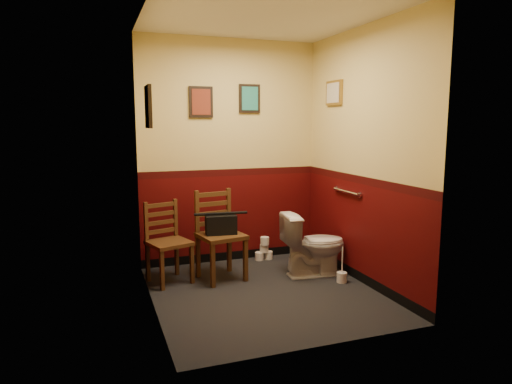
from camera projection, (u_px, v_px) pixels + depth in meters
floor at (264, 293)px, 4.63m from camera, size 2.20×2.40×0.00m
ceiling at (265, 15)px, 4.23m from camera, size 2.20×2.40×0.00m
wall_back at (230, 153)px, 5.55m from camera, size 2.20×0.00×2.70m
wall_front at (323, 172)px, 3.31m from camera, size 2.20×0.00×2.70m
wall_left at (149, 163)px, 4.06m from camera, size 0.00×2.40×2.70m
wall_right at (362, 157)px, 4.80m from camera, size 0.00×2.40×2.70m
grab_bar at (346, 192)px, 5.08m from camera, size 0.05×0.56×0.06m
framed_print_back_a at (201, 102)px, 5.32m from camera, size 0.28×0.04×0.36m
framed_print_back_b at (250, 99)px, 5.51m from camera, size 0.26×0.04×0.34m
framed_print_left at (149, 107)px, 4.09m from camera, size 0.04×0.30×0.38m
framed_print_right at (334, 93)px, 5.24m from camera, size 0.04×0.34×0.28m
toilet at (314, 245)px, 5.13m from camera, size 0.75×0.47×0.70m
toilet_brush at (342, 276)px, 4.93m from camera, size 0.11×0.11×0.40m
chair_left at (167, 242)px, 4.91m from camera, size 0.51×0.51×0.87m
chair_right at (219, 235)px, 5.01m from camera, size 0.53×0.53×0.98m
handbag at (221, 224)px, 4.95m from camera, size 0.35×0.20×0.24m
tp_stack at (264, 250)px, 5.74m from camera, size 0.23×0.14×0.30m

